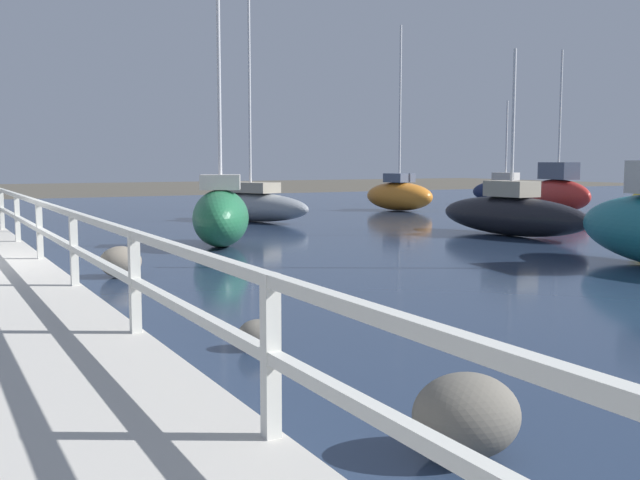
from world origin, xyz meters
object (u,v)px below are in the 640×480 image
object	(u,v)px
sailboat_orange	(399,195)
sailboat_green	(221,216)
sailboat_red	(558,191)
sailboat_navy	(505,191)
sailboat_black	(511,214)
sailboat_gray	(251,204)

from	to	relation	value
sailboat_orange	sailboat_green	world-z (taller)	sailboat_orange
sailboat_red	sailboat_navy	size ratio (longest dim) A/B	1.33
sailboat_black	sailboat_gray	xyz separation A→B (m)	(-4.40, 8.02, -0.02)
sailboat_black	sailboat_gray	size ratio (longest dim) A/B	0.69
sailboat_green	sailboat_red	xyz separation A→B (m)	(16.89, 5.56, 0.07)
sailboat_black	sailboat_orange	distance (m)	10.79
sailboat_gray	sailboat_black	bearing A→B (deg)	-84.56
sailboat_red	sailboat_gray	xyz separation A→B (m)	(-13.26, 1.16, -0.24)
sailboat_red	sailboat_navy	world-z (taller)	sailboat_red
sailboat_red	sailboat_gray	size ratio (longest dim) A/B	0.84
sailboat_black	sailboat_navy	size ratio (longest dim) A/B	1.09
sailboat_green	sailboat_gray	distance (m)	7.64
sailboat_black	sailboat_red	size ratio (longest dim) A/B	0.82
sailboat_navy	sailboat_gray	bearing A→B (deg)	173.18
sailboat_gray	sailboat_green	bearing A→B (deg)	-141.75
sailboat_green	sailboat_gray	bearing A→B (deg)	85.25
sailboat_black	sailboat_navy	world-z (taller)	sailboat_black
sailboat_orange	sailboat_navy	bearing A→B (deg)	-6.55
sailboat_orange	sailboat_green	bearing A→B (deg)	-159.72
sailboat_black	sailboat_navy	bearing A→B (deg)	45.17
sailboat_gray	sailboat_orange	bearing A→B (deg)	-6.99
sailboat_navy	sailboat_gray	distance (m)	15.30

